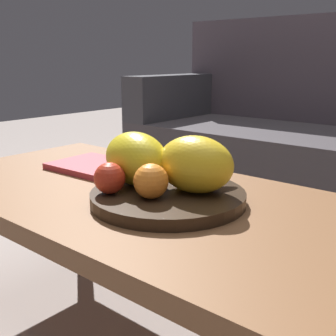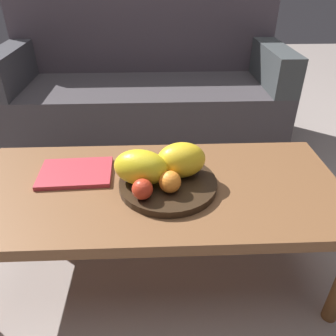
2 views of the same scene
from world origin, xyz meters
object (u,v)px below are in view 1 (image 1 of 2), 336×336
object	(u,v)px
fruit_bowl	(168,197)
melon_smaller_beside	(136,158)
coffee_table	(159,216)
apple_front	(110,178)
banana_bunch	(198,172)
magazine	(98,167)
melon_large_front	(195,164)
couch	(324,152)
orange_front	(151,181)

from	to	relation	value
fruit_bowl	melon_smaller_beside	size ratio (longest dim) A/B	1.85
coffee_table	apple_front	distance (m)	0.15
coffee_table	banana_bunch	world-z (taller)	banana_bunch
coffee_table	magazine	size ratio (longest dim) A/B	5.02
apple_front	banana_bunch	world-z (taller)	apple_front
coffee_table	magazine	world-z (taller)	magazine
coffee_table	melon_large_front	world-z (taller)	melon_large_front
fruit_bowl	melon_large_front	world-z (taller)	melon_large_front
apple_front	melon_large_front	bearing A→B (deg)	44.05
melon_smaller_beside	apple_front	bearing A→B (deg)	-85.79
coffee_table	banana_bunch	size ratio (longest dim) A/B	7.66
coffee_table	magazine	bearing A→B (deg)	165.27
coffee_table	melon_smaller_beside	size ratio (longest dim) A/B	7.11
coffee_table	apple_front	xyz separation A→B (m)	(-0.04, -0.10, 0.10)
fruit_bowl	couch	bearing A→B (deg)	94.87
banana_bunch	melon_large_front	bearing A→B (deg)	-62.06
melon_smaller_beside	magazine	xyz separation A→B (m)	(-0.24, 0.09, -0.07)
couch	melon_large_front	bearing A→B (deg)	-82.78
orange_front	apple_front	bearing A→B (deg)	-159.50
apple_front	banana_bunch	size ratio (longest dim) A/B	0.40
couch	magazine	xyz separation A→B (m)	(-0.22, -1.10, 0.11)
melon_large_front	coffee_table	bearing A→B (deg)	-165.43
couch	fruit_bowl	world-z (taller)	couch
fruit_bowl	orange_front	xyz separation A→B (m)	(0.00, -0.06, 0.05)
couch	orange_front	world-z (taller)	couch
orange_front	apple_front	world-z (taller)	orange_front
fruit_bowl	melon_large_front	bearing A→B (deg)	36.65
coffee_table	fruit_bowl	bearing A→B (deg)	-17.93
melon_large_front	orange_front	xyz separation A→B (m)	(-0.04, -0.09, -0.02)
fruit_bowl	orange_front	bearing A→B (deg)	-86.04
couch	fruit_bowl	size ratio (longest dim) A/B	5.22
melon_smaller_beside	couch	bearing A→B (deg)	90.64
fruit_bowl	orange_front	world-z (taller)	orange_front
couch	apple_front	bearing A→B (deg)	-89.12
apple_front	fruit_bowl	bearing A→B (deg)	47.48
melon_smaller_beside	orange_front	bearing A→B (deg)	-29.72
fruit_bowl	apple_front	world-z (taller)	apple_front
orange_front	melon_large_front	bearing A→B (deg)	65.57
melon_large_front	magazine	bearing A→B (deg)	171.69
fruit_bowl	magazine	world-z (taller)	fruit_bowl
apple_front	banana_bunch	bearing A→B (deg)	56.34
orange_front	banana_bunch	bearing A→B (deg)	80.64
couch	fruit_bowl	distance (m)	1.19
couch	banana_bunch	distance (m)	1.13
magazine	apple_front	bearing A→B (deg)	-38.53
fruit_bowl	apple_front	bearing A→B (deg)	-132.52
melon_smaller_beside	magazine	distance (m)	0.26
coffee_table	fruit_bowl	distance (m)	0.07
couch	banana_bunch	xyz separation A→B (m)	(0.13, -1.11, 0.16)
magazine	banana_bunch	bearing A→B (deg)	-5.16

